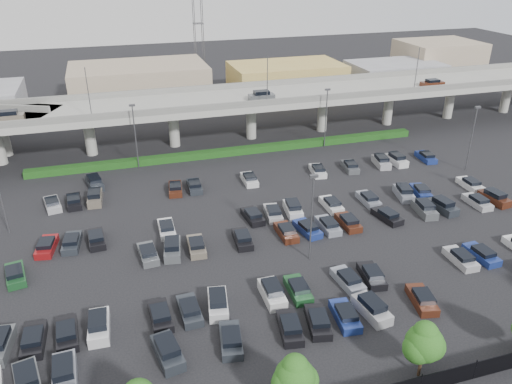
{
  "coord_description": "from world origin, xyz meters",
  "views": [
    {
      "loc": [
        -19.39,
        -51.19,
        31.26
      ],
      "look_at": [
        -1.95,
        6.13,
        2.0
      ],
      "focal_mm": 35.0,
      "sensor_mm": 36.0,
      "label": 1
    }
  ],
  "objects": [
    {
      "name": "hedge",
      "position": [
        0.0,
        25.0,
        0.55
      ],
      "size": [
        66.0,
        1.6,
        1.1
      ],
      "primitive_type": "cube",
      "color": "#143810",
      "rests_on": "ground"
    },
    {
      "name": "ground",
      "position": [
        0.0,
        0.0,
        0.0
      ],
      "size": [
        280.0,
        280.0,
        0.0
      ],
      "primitive_type": "plane",
      "color": "black"
    },
    {
      "name": "comm_tower",
      "position": [
        4.0,
        74.0,
        15.61
      ],
      "size": [
        2.4,
        2.4,
        30.0
      ],
      "color": "#4C4C51",
      "rests_on": "ground"
    },
    {
      "name": "light_poles",
      "position": [
        -4.13,
        2.0,
        6.24
      ],
      "size": [
        66.9,
        48.38,
        10.3
      ],
      "color": "#4C4C51",
      "rests_on": "ground"
    },
    {
      "name": "overpass",
      "position": [
        -0.25,
        31.96,
        6.97
      ],
      "size": [
        150.0,
        13.0,
        15.8
      ],
      "color": "#9A9A92",
      "rests_on": "ground"
    },
    {
      "name": "distant_buildings",
      "position": [
        12.38,
        61.81,
        3.74
      ],
      "size": [
        138.0,
        24.0,
        9.0
      ],
      "color": "gray",
      "rests_on": "ground"
    },
    {
      "name": "parked_cars",
      "position": [
        -1.03,
        -4.46,
        0.61
      ],
      "size": [
        63.07,
        41.69,
        1.67
      ],
      "color": "white",
      "rests_on": "ground"
    },
    {
      "name": "tree_row",
      "position": [
        0.7,
        -26.53,
        3.52
      ],
      "size": [
        65.07,
        3.66,
        5.94
      ],
      "color": "#332316",
      "rests_on": "ground"
    }
  ]
}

